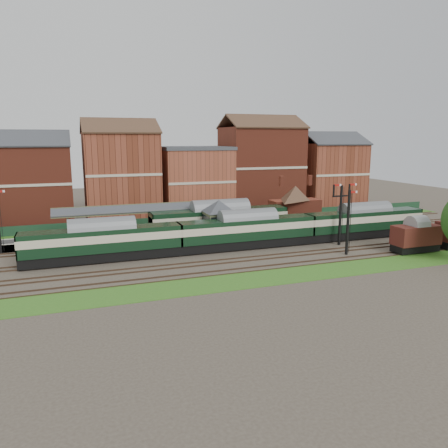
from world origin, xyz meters
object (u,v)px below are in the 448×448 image
object	(u,v)px
dmu_train	(248,230)
signal_box	(219,221)
goods_van_a	(416,236)
platform_railcar	(220,220)
semaphore_bracket	(341,211)

from	to	relation	value
dmu_train	signal_box	bearing A→B (deg)	130.57
dmu_train	goods_van_a	world-z (taller)	dmu_train
signal_box	platform_railcar	world-z (taller)	signal_box
signal_box	dmu_train	distance (m)	4.34
semaphore_bracket	goods_van_a	size ratio (longest dim) A/B	1.38
semaphore_bracket	platform_railcar	world-z (taller)	semaphore_bracket
signal_box	semaphore_bracket	bearing A→B (deg)	-20.92
dmu_train	platform_railcar	bearing A→B (deg)	102.89
platform_railcar	goods_van_a	bearing A→B (deg)	-37.21
signal_box	platform_railcar	bearing A→B (deg)	68.28
signal_box	dmu_train	bearing A→B (deg)	-49.43
dmu_train	goods_van_a	distance (m)	20.96
goods_van_a	semaphore_bracket	bearing A→B (deg)	135.74
semaphore_bracket	dmu_train	xyz separation A→B (m)	(-12.26, 2.50, -2.19)
signal_box	semaphore_bracket	size ratio (longest dim) A/B	0.73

